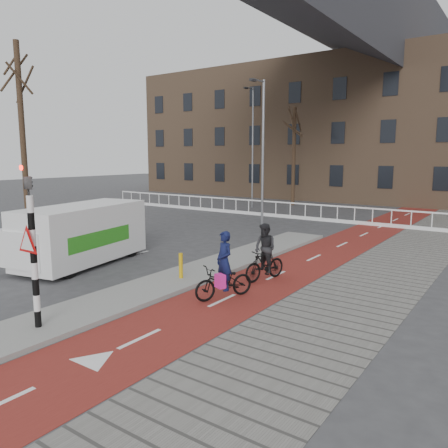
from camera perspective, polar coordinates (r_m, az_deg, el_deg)
The scene contains 15 objects.
ground at distance 11.33m, azimuth -12.61°, elevation -11.03°, with size 120.00×120.00×0.00m, color #38383A.
bike_lane at distance 18.67m, azimuth 14.12°, elevation -3.14°, with size 2.50×60.00×0.01m, color maroon.
sidewalk at distance 17.90m, azimuth 22.52°, elevation -4.08°, with size 3.00×60.00×0.01m, color slate.
curb_island at distance 14.57m, azimuth -2.77°, elevation -6.05°, with size 1.80×16.00×0.12m, color gray.
traffic_signal at distance 10.12m, azimuth -23.81°, elevation -2.29°, with size 0.80×0.80×3.68m.
bollard at distance 13.42m, azimuth -5.66°, elevation -5.42°, with size 0.12×0.12×0.77m, color #CF9F0B.
cyclist_near at distance 11.78m, azimuth 0.02°, elevation -6.84°, with size 1.27×1.84×1.84m.
cyclist_far at distance 13.51m, azimuth 5.37°, elevation -4.30°, with size 0.87×1.68×1.77m.
van at distance 16.22m, azimuth -18.01°, elevation -1.16°, with size 2.86×5.17×2.10m.
railing at distance 27.59m, azimuth 6.77°, elevation 1.55°, with size 28.00×0.10×0.99m.
townhouse_row at distance 40.80m, azimuth 19.96°, elevation 14.03°, with size 46.00×10.00×15.90m.
tree_left at distance 22.26m, azimuth -24.78°, elevation 9.71°, with size 0.26×0.26×8.88m, color black.
tree_mid at distance 34.24m, azimuth 9.09°, elevation 8.65°, with size 0.29×0.29×7.44m, color black.
streetlight_near at distance 21.43m, azimuth 5.10°, elevation 8.51°, with size 0.12×0.12×7.36m, color slate.
streetlight_left at distance 32.40m, azimuth 3.77°, elevation 9.79°, with size 0.12×0.12×8.63m, color slate.
Camera 1 is at (7.95, -7.10, 3.83)m, focal length 35.00 mm.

